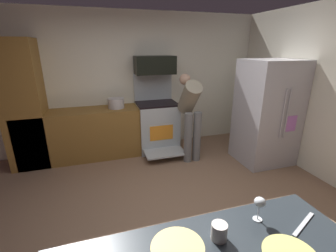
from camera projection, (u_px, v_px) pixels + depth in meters
ground_plane at (171, 214)px, 2.88m from camera, size 5.20×4.80×0.02m
wall_back at (135, 82)px, 4.57m from camera, size 5.20×0.12×2.60m
lower_cabinet_run at (92, 134)px, 4.27m from camera, size 2.40×0.60×0.90m
cabinet_column at (24, 106)px, 3.79m from camera, size 0.60×0.60×2.10m
oven_range at (157, 125)px, 4.58m from camera, size 0.76×1.05×1.48m
microwave at (155, 65)px, 4.30m from camera, size 0.74×0.38×0.33m
refrigerator at (267, 113)px, 3.99m from camera, size 0.88×0.81×1.77m
person_cook at (190, 111)px, 4.07m from camera, size 0.31×0.65×1.51m
wine_glass_mid at (260, 203)px, 1.47m from camera, size 0.07×0.07×0.17m
mug_coffee at (219, 232)px, 1.34m from camera, size 0.09×0.09×0.10m
knife_paring at (303, 224)px, 1.46m from camera, size 0.28×0.15×0.01m
stock_pot at (116, 103)px, 4.23m from camera, size 0.29×0.29×0.18m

